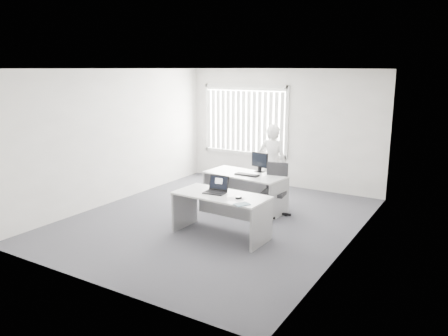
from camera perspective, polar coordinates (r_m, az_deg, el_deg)
The scene contains 18 objects.
ground at distance 8.36m, azimuth -1.11°, elevation -6.73°, with size 6.00×6.00×0.00m, color #4B4C53.
wall_back at distance 10.63m, azimuth 7.57°, elevation 5.14°, with size 5.00×0.02×2.80m, color silver.
wall_front at distance 5.76m, azimuth -17.36°, elevation -1.81°, with size 5.00×0.02×2.80m, color silver.
wall_left at distance 9.56m, azimuth -13.94°, elevation 4.03°, with size 0.02×6.00×2.80m, color silver.
wall_right at distance 7.02m, azimuth 16.36°, elevation 0.81°, with size 0.02×6.00×2.80m, color silver.
ceiling at distance 7.88m, azimuth -1.20°, elevation 12.83°, with size 5.00×6.00×0.02m, color silver.
window at distance 11.01m, azimuth 2.72°, elevation 6.28°, with size 2.32×0.06×1.76m, color silver.
blinds at distance 10.97m, azimuth 2.57°, elevation 6.10°, with size 2.20×0.10×1.50m, color white, non-canonical shape.
desk_near at distance 7.42m, azimuth -0.39°, elevation -4.98°, with size 1.64×0.81×0.74m.
desk_far at distance 8.82m, azimuth 2.77°, elevation -2.06°, with size 1.71×0.94×0.75m.
office_chair at distance 8.65m, azimuth 6.62°, elevation -3.98°, with size 0.65×0.65×1.01m.
person at distance 9.30m, azimuth 6.35°, elevation 0.58°, with size 0.61×0.40×1.68m, color white.
laptop at distance 7.39m, azimuth -1.22°, elevation -2.27°, with size 0.36×0.32×0.28m, color black, non-canonical shape.
paper_sheet at distance 7.09m, azimuth 1.63°, elevation -4.09°, with size 0.27×0.19×0.00m, color white.
mouse at distance 7.10m, azimuth 1.93°, elevation -3.89°, with size 0.06×0.10×0.04m, color silver, non-canonical shape.
booklet at distance 6.82m, azimuth 2.34°, elevation -4.75°, with size 0.17×0.24×0.01m, color silver.
keyboard at distance 8.63m, azimuth 3.00°, elevation -0.89°, with size 0.50×0.17×0.02m, color black.
monitor at distance 8.89m, azimuth 4.69°, elevation 0.75°, with size 0.40×0.12×0.40m, color black, non-canonical shape.
Camera 1 is at (4.23, -6.66, 2.79)m, focal length 35.00 mm.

